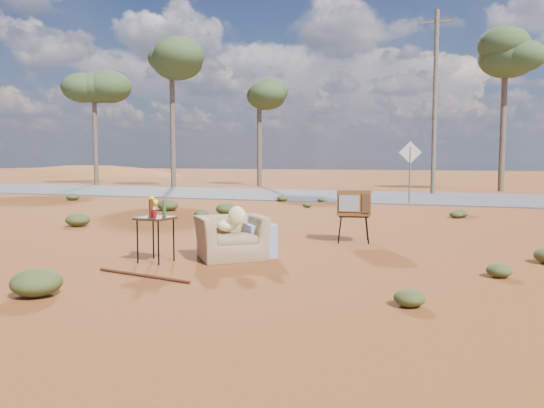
% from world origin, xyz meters
% --- Properties ---
extents(ground, '(140.00, 140.00, 0.00)m').
position_xyz_m(ground, '(0.00, 0.00, 0.00)').
color(ground, brown).
rests_on(ground, ground).
extents(highway, '(140.00, 7.00, 0.04)m').
position_xyz_m(highway, '(0.00, 15.00, 0.02)').
color(highway, '#565659').
rests_on(highway, ground).
extents(dirt_mound, '(26.00, 18.00, 2.00)m').
position_xyz_m(dirt_mound, '(-30.00, 34.00, 0.00)').
color(dirt_mound, '#A15626').
rests_on(dirt_mound, ground).
extents(armchair, '(1.31, 1.36, 0.91)m').
position_xyz_m(armchair, '(-0.12, 0.62, 0.42)').
color(armchair, '#8C6F4C').
rests_on(armchair, ground).
extents(tv_unit, '(0.71, 0.61, 1.00)m').
position_xyz_m(tv_unit, '(1.32, 2.85, 0.74)').
color(tv_unit, black).
rests_on(tv_unit, ground).
extents(side_table, '(0.52, 0.52, 0.98)m').
position_xyz_m(side_table, '(-1.17, -0.07, 0.72)').
color(side_table, '#322312').
rests_on(side_table, ground).
extents(rusty_bar, '(1.57, 0.33, 0.04)m').
position_xyz_m(rusty_bar, '(-0.75, -1.06, 0.02)').
color(rusty_bar, '#522315').
rests_on(rusty_bar, ground).
extents(road_sign, '(0.78, 0.06, 2.19)m').
position_xyz_m(road_sign, '(1.50, 12.00, 1.50)').
color(road_sign, brown).
rests_on(road_sign, ground).
extents(eucalyptus_far_left, '(3.20, 3.20, 7.10)m').
position_xyz_m(eucalyptus_far_left, '(-18.00, 20.00, 5.94)').
color(eucalyptus_far_left, brown).
rests_on(eucalyptus_far_left, ground).
extents(eucalyptus_left, '(3.20, 3.20, 8.10)m').
position_xyz_m(eucalyptus_left, '(-12.00, 19.00, 6.92)').
color(eucalyptus_left, brown).
rests_on(eucalyptus_left, ground).
extents(eucalyptus_near_left, '(3.20, 3.20, 6.60)m').
position_xyz_m(eucalyptus_near_left, '(-8.00, 22.00, 5.45)').
color(eucalyptus_near_left, brown).
rests_on(eucalyptus_near_left, ground).
extents(eucalyptus_center, '(3.20, 3.20, 7.60)m').
position_xyz_m(eucalyptus_center, '(5.00, 21.00, 6.43)').
color(eucalyptus_center, brown).
rests_on(eucalyptus_center, ground).
extents(utility_pole_center, '(1.40, 0.20, 8.00)m').
position_xyz_m(utility_pole_center, '(2.00, 17.50, 4.15)').
color(utility_pole_center, brown).
rests_on(utility_pole_center, ground).
extents(scrub_patch, '(17.49, 8.07, 0.33)m').
position_xyz_m(scrub_patch, '(-0.82, 4.41, 0.14)').
color(scrub_patch, '#424C21').
rests_on(scrub_patch, ground).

